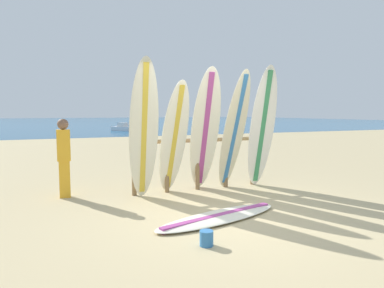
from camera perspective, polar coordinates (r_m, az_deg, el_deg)
ground_plane at (r=5.41m, az=6.87°, el=-12.18°), size 120.00×120.00×0.00m
ocean_water at (r=62.55m, az=-20.39°, el=3.50°), size 120.00×80.00×0.01m
surfboard_rack at (r=7.17m, az=0.93°, el=-1.96°), size 2.80×0.09×1.19m
surfboard_leaning_far_left at (r=6.31m, az=-8.01°, el=2.29°), size 0.58×0.70×2.59m
surfboard_leaning_left at (r=6.64m, az=-3.01°, el=0.88°), size 0.58×0.92×2.22m
surfboard_leaning_center_left at (r=6.85m, az=2.16°, el=2.07°), size 0.76×1.20×2.47m
surfboard_leaning_center at (r=7.12m, az=7.01°, el=2.14°), size 0.58×0.92×2.47m
surfboard_leaning_center_right at (r=7.38m, az=11.56°, el=2.58°), size 0.68×0.89×2.57m
surfboard_lying_on_sand at (r=5.36m, az=4.60°, el=-11.94°), size 2.37×1.16×0.08m
beachgoer_standing at (r=6.92m, az=-20.50°, el=-1.64°), size 0.25×0.20×1.50m
small_boat_offshore at (r=30.77m, az=-11.40°, el=2.67°), size 1.94×2.18×0.71m
sand_bucket at (r=4.33m, az=2.42°, el=-15.37°), size 0.17×0.17×0.19m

